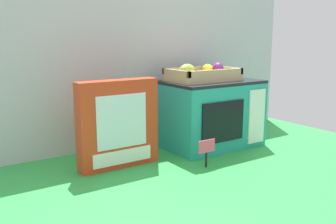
# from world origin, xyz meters

# --- Properties ---
(ground_plane) EXTENTS (1.70, 1.70, 0.00)m
(ground_plane) POSITION_xyz_m (0.00, 0.00, 0.00)
(ground_plane) COLOR green
(ground_plane) RESTS_ON ground
(display_back_panel) EXTENTS (1.61, 0.03, 0.66)m
(display_back_panel) POSITION_xyz_m (0.00, 0.22, 0.33)
(display_back_panel) COLOR #B7BABF
(display_back_panel) RESTS_ON ground
(toy_microwave) EXTENTS (0.40, 0.28, 0.28)m
(toy_microwave) POSITION_xyz_m (0.22, 0.01, 0.14)
(toy_microwave) COLOR teal
(toy_microwave) RESTS_ON ground
(food_groups_crate) EXTENTS (0.28, 0.18, 0.07)m
(food_groups_crate) POSITION_xyz_m (0.18, 0.01, 0.30)
(food_groups_crate) COLOR tan
(food_groups_crate) RESTS_ON toy_microwave
(cookie_set_box) EXTENTS (0.29, 0.06, 0.31)m
(cookie_set_box) POSITION_xyz_m (-0.22, -0.02, 0.15)
(cookie_set_box) COLOR red
(cookie_set_box) RESTS_ON ground
(price_sign) EXTENTS (0.07, 0.01, 0.10)m
(price_sign) POSITION_xyz_m (0.03, -0.21, 0.07)
(price_sign) COLOR black
(price_sign) RESTS_ON ground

